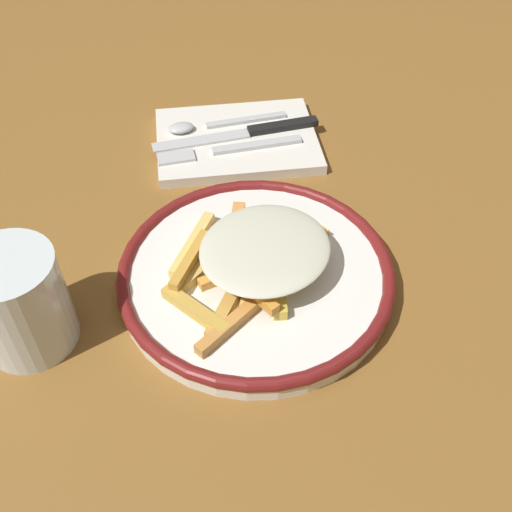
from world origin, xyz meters
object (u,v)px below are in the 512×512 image
Objects in this scene: napkin at (237,140)px; water_glass at (19,302)px; plate at (256,274)px; knife at (251,132)px; fries_heap at (254,257)px; spoon at (207,125)px; fork at (229,149)px.

water_glass reaches higher than napkin.
plate reaches higher than knife.
knife is (0.24, -0.03, -0.02)m from fries_heap.
fries_heap is at bearing -174.53° from spoon.
napkin is 1.29× the size of spoon.
plate is 0.02m from fries_heap.
water_glass is (-0.29, 0.18, 0.03)m from spoon.
fork is at bearing 1.14° from plate.
spoon is (0.02, 0.03, 0.01)m from napkin.
napkin is at bearing -2.48° from fries_heap.
napkin is 1.11× the size of fork.
fork is 0.84× the size of knife.
spoon is at bearing 23.00° from fork.
water_glass is at bearing 140.93° from napkin.
fries_heap reaches higher than spoon.
plate reaches higher than spoon.
fries_heap reaches higher than plate.
napkin is at bearing -22.57° from fork.
fork is at bearing 157.43° from napkin.
napkin is 0.94× the size of knife.
plate is at bearing 173.47° from knife.
napkin is 0.04m from spoon.
knife reaches higher than fork.
water_glass is at bearing 139.30° from fork.
knife is (0.23, -0.03, 0.00)m from plate.
plate is at bearing -174.08° from spoon.
plate is 1.52× the size of fork.
napkin is 0.03m from fork.
fries_heap is 0.24m from napkin.
plate is 0.26m from spoon.
spoon is at bearing -32.11° from water_glass.
plate is 1.44× the size of fries_heap.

